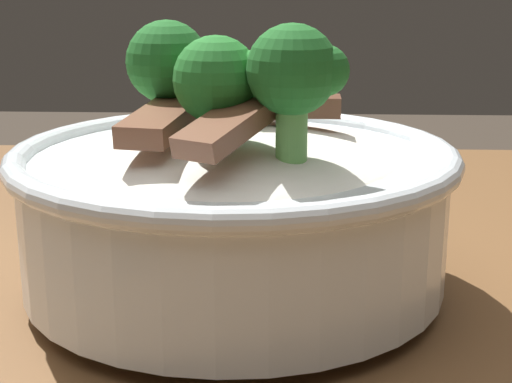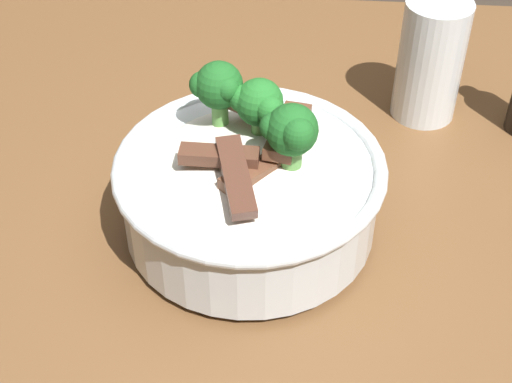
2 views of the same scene
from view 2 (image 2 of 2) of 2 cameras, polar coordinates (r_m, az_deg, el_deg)
dining_table at (r=0.80m, az=10.32°, el=-7.60°), size 1.21×0.79×0.79m
rice_bowl at (r=0.64m, az=-0.44°, el=0.66°), size 0.23×0.23×0.14m
drinking_glass at (r=0.81m, az=12.82°, el=9.05°), size 0.07×0.07×0.13m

